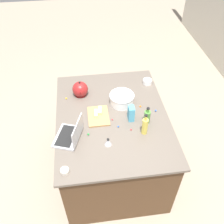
# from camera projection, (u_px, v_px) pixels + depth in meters

# --- Properties ---
(ground_plane) EXTENTS (12.00, 12.00, 0.00)m
(ground_plane) POSITION_uv_depth(u_px,v_px,m) (112.00, 164.00, 3.31)
(ground_plane) COLOR gray
(island_counter) EXTENTS (1.53, 1.19, 0.90)m
(island_counter) POSITION_uv_depth(u_px,v_px,m) (112.00, 142.00, 2.99)
(island_counter) COLOR #4C331E
(island_counter) RESTS_ON ground
(laptop) EXTENTS (0.37, 0.32, 0.22)m
(laptop) POSITION_uv_depth(u_px,v_px,m) (71.00, 135.00, 2.42)
(laptop) COLOR #B7B7BC
(laptop) RESTS_ON island_counter
(mixing_bowl_large) EXTENTS (0.27, 0.27, 0.12)m
(mixing_bowl_large) POSITION_uv_depth(u_px,v_px,m) (122.00, 99.00, 2.78)
(mixing_bowl_large) COLOR white
(mixing_bowl_large) RESTS_ON island_counter
(bottle_oil) EXTENTS (0.06, 0.06, 0.25)m
(bottle_oil) POSITION_uv_depth(u_px,v_px,m) (145.00, 126.00, 2.44)
(bottle_oil) COLOR #DBC64C
(bottle_oil) RESTS_ON island_counter
(bottle_olive) EXTENTS (0.07, 0.07, 0.20)m
(bottle_olive) POSITION_uv_depth(u_px,v_px,m) (147.00, 117.00, 2.56)
(bottle_olive) COLOR #4C8C38
(bottle_olive) RESTS_ON island_counter
(kettle) EXTENTS (0.21, 0.18, 0.20)m
(kettle) POSITION_uv_depth(u_px,v_px,m) (80.00, 89.00, 2.88)
(kettle) COLOR maroon
(kettle) RESTS_ON island_counter
(cutting_board) EXTENTS (0.30, 0.22, 0.02)m
(cutting_board) POSITION_uv_depth(u_px,v_px,m) (98.00, 116.00, 2.66)
(cutting_board) COLOR #AD7F4C
(cutting_board) RESTS_ON island_counter
(butter_stick_left) EXTENTS (0.11, 0.05, 0.04)m
(butter_stick_left) POSITION_uv_depth(u_px,v_px,m) (96.00, 114.00, 2.65)
(butter_stick_left) COLOR #F4E58C
(butter_stick_left) RESTS_ON cutting_board
(butter_stick_right) EXTENTS (0.11, 0.05, 0.04)m
(butter_stick_right) POSITION_uv_depth(u_px,v_px,m) (100.00, 111.00, 2.69)
(butter_stick_right) COLOR #F4E58C
(butter_stick_right) RESTS_ON cutting_board
(ramekin_small) EXTENTS (0.08, 0.08, 0.04)m
(ramekin_small) POSITION_uv_depth(u_px,v_px,m) (65.00, 171.00, 2.16)
(ramekin_small) COLOR beige
(ramekin_small) RESTS_ON island_counter
(ramekin_medium) EXTENTS (0.11, 0.11, 0.05)m
(ramekin_medium) POSITION_uv_depth(u_px,v_px,m) (147.00, 82.00, 3.07)
(ramekin_medium) COLOR white
(ramekin_medium) RESTS_ON island_counter
(kitchen_timer) EXTENTS (0.07, 0.07, 0.08)m
(kitchen_timer) POSITION_uv_depth(u_px,v_px,m) (108.00, 142.00, 2.37)
(kitchen_timer) COLOR #B2B2B7
(kitchen_timer) RESTS_ON island_counter
(candy_bag) EXTENTS (0.09, 0.06, 0.17)m
(candy_bag) POSITION_uv_depth(u_px,v_px,m) (131.00, 113.00, 2.58)
(candy_bag) COLOR #4CA5CC
(candy_bag) RESTS_ON island_counter
(candy_0) EXTENTS (0.02, 0.02, 0.02)m
(candy_0) POSITION_uv_depth(u_px,v_px,m) (66.00, 98.00, 2.87)
(candy_0) COLOR yellow
(candy_0) RESTS_ON island_counter
(candy_1) EXTENTS (0.02, 0.02, 0.02)m
(candy_1) POSITION_uv_depth(u_px,v_px,m) (88.00, 134.00, 2.48)
(candy_1) COLOR green
(candy_1) RESTS_ON island_counter
(candy_2) EXTENTS (0.02, 0.02, 0.02)m
(candy_2) POSITION_uv_depth(u_px,v_px,m) (140.00, 106.00, 2.77)
(candy_2) COLOR orange
(candy_2) RESTS_ON island_counter
(candy_3) EXTENTS (0.01, 0.01, 0.01)m
(candy_3) POSITION_uv_depth(u_px,v_px,m) (112.00, 120.00, 2.63)
(candy_3) COLOR red
(candy_3) RESTS_ON island_counter
(candy_4) EXTENTS (0.02, 0.02, 0.02)m
(candy_4) POSITION_uv_depth(u_px,v_px,m) (131.00, 130.00, 2.53)
(candy_4) COLOR red
(candy_4) RESTS_ON island_counter
(candy_5) EXTENTS (0.02, 0.02, 0.02)m
(candy_5) POSITION_uv_depth(u_px,v_px,m) (118.00, 127.00, 2.55)
(candy_5) COLOR blue
(candy_5) RESTS_ON island_counter
(candy_6) EXTENTS (0.02, 0.02, 0.02)m
(candy_6) POSITION_uv_depth(u_px,v_px,m) (145.00, 128.00, 2.54)
(candy_6) COLOR yellow
(candy_6) RESTS_ON island_counter
(candy_7) EXTENTS (0.02, 0.02, 0.02)m
(candy_7) POSITION_uv_depth(u_px,v_px,m) (156.00, 111.00, 2.72)
(candy_7) COLOR blue
(candy_7) RESTS_ON island_counter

